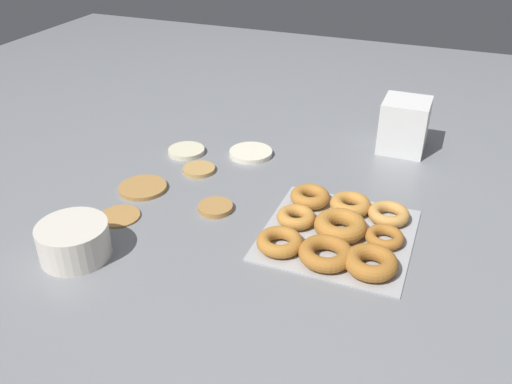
% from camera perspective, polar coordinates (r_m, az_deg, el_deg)
% --- Properties ---
extents(ground_plane, '(3.00, 3.00, 0.00)m').
position_cam_1_polar(ground_plane, '(1.34, -2.64, 0.06)').
color(ground_plane, gray).
extents(pancake_0, '(0.10, 0.10, 0.01)m').
position_cam_1_polar(pancake_0, '(1.53, -7.33, 4.31)').
color(pancake_0, beige).
rests_on(pancake_0, ground_plane).
extents(pancake_1, '(0.09, 0.09, 0.01)m').
position_cam_1_polar(pancake_1, '(1.27, -14.18, -2.40)').
color(pancake_1, '#B27F42').
rests_on(pancake_1, ground_plane).
extents(pancake_2, '(0.08, 0.08, 0.01)m').
position_cam_1_polar(pancake_2, '(1.43, -6.02, 2.39)').
color(pancake_2, tan).
rests_on(pancake_2, ground_plane).
extents(pancake_3, '(0.08, 0.08, 0.01)m').
position_cam_1_polar(pancake_3, '(1.26, -4.10, -1.68)').
color(pancake_3, '#B27F42').
rests_on(pancake_3, ground_plane).
extents(pancake_4, '(0.12, 0.12, 0.01)m').
position_cam_1_polar(pancake_4, '(1.37, -11.83, 0.45)').
color(pancake_4, '#B27F42').
rests_on(pancake_4, ground_plane).
extents(pancake_5, '(0.12, 0.12, 0.01)m').
position_cam_1_polar(pancake_5, '(1.51, -0.54, 4.14)').
color(pancake_5, silver).
rests_on(pancake_5, ground_plane).
extents(donut_tray, '(0.32, 0.31, 0.04)m').
position_cam_1_polar(donut_tray, '(1.17, 8.57, -4.00)').
color(donut_tray, '#ADAFB5').
rests_on(donut_tray, ground_plane).
extents(batter_bowl, '(0.14, 0.14, 0.07)m').
position_cam_1_polar(batter_bowl, '(1.16, -18.61, -4.91)').
color(batter_bowl, silver).
rests_on(batter_bowl, ground_plane).
extents(container_stack, '(0.13, 0.12, 0.15)m').
position_cam_1_polar(container_stack, '(1.57, 15.33, 6.79)').
color(container_stack, white).
rests_on(container_stack, ground_plane).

